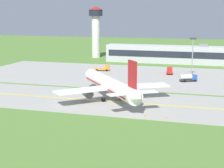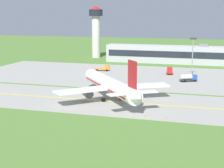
% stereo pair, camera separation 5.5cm
% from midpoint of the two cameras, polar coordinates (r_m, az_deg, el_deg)
% --- Properties ---
extents(ground_plane, '(500.00, 500.00, 0.00)m').
position_cam_midpoint_polar(ground_plane, '(100.80, -3.46, -2.54)').
color(ground_plane, '#517A33').
extents(taxiway_strip, '(240.00, 28.00, 0.10)m').
position_cam_midpoint_polar(taxiway_strip, '(100.78, -3.46, -2.51)').
color(taxiway_strip, '#9E9B93').
rests_on(taxiway_strip, ground).
extents(apron_pad, '(140.00, 52.00, 0.10)m').
position_cam_midpoint_polar(apron_pad, '(138.10, 6.44, 1.15)').
color(apron_pad, '#9E9B93').
rests_on(apron_pad, ground).
extents(taxiway_centreline, '(220.00, 0.60, 0.01)m').
position_cam_midpoint_polar(taxiway_centreline, '(100.77, -3.46, -2.48)').
color(taxiway_centreline, yellow).
rests_on(taxiway_centreline, taxiway_strip).
extents(airplane_lead, '(29.17, 33.57, 12.70)m').
position_cam_midpoint_polar(airplane_lead, '(100.14, -0.24, -0.19)').
color(airplane_lead, white).
rests_on(airplane_lead, ground).
extents(service_truck_fuel, '(3.00, 6.23, 2.60)m').
position_cam_midpoint_polar(service_truck_fuel, '(144.64, 8.97, 2.13)').
color(service_truck_fuel, red).
rests_on(service_truck_fuel, ground).
extents(service_truck_catering, '(6.24, 4.70, 2.65)m').
position_cam_midpoint_polar(service_truck_catering, '(129.72, 11.79, 1.01)').
color(service_truck_catering, '#264CA5').
rests_on(service_truck_catering, ground).
extents(service_truck_pushback, '(6.65, 3.18, 2.59)m').
position_cam_midpoint_polar(service_truck_pushback, '(150.45, -1.26, 2.47)').
color(service_truck_pushback, orange).
rests_on(service_truck_pushback, ground).
extents(terminal_building, '(65.86, 8.58, 9.49)m').
position_cam_midpoint_polar(terminal_building, '(176.27, 9.80, 4.56)').
color(terminal_building, '#B2B2B7').
rests_on(terminal_building, ground).
extents(control_tower, '(7.60, 7.60, 26.96)m').
position_cam_midpoint_polar(control_tower, '(195.78, -2.55, 8.89)').
color(control_tower, silver).
rests_on(control_tower, ground).
extents(apron_light_mast, '(2.40, 0.50, 14.70)m').
position_cam_midpoint_polar(apron_light_mast, '(138.44, 12.46, 4.86)').
color(apron_light_mast, gray).
rests_on(apron_light_mast, ground).
extents(traffic_cone_near_edge, '(0.44, 0.44, 0.60)m').
position_cam_midpoint_polar(traffic_cone_near_edge, '(83.61, 8.42, -5.30)').
color(traffic_cone_near_edge, orange).
rests_on(traffic_cone_near_edge, ground).
extents(traffic_cone_mid_edge, '(0.44, 0.44, 0.60)m').
position_cam_midpoint_polar(traffic_cone_mid_edge, '(121.84, -11.87, -0.23)').
color(traffic_cone_mid_edge, orange).
rests_on(traffic_cone_mid_edge, ground).
extents(traffic_cone_far_edge, '(0.44, 0.44, 0.60)m').
position_cam_midpoint_polar(traffic_cone_far_edge, '(85.02, 5.20, -4.94)').
color(traffic_cone_far_edge, orange).
rests_on(traffic_cone_far_edge, ground).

